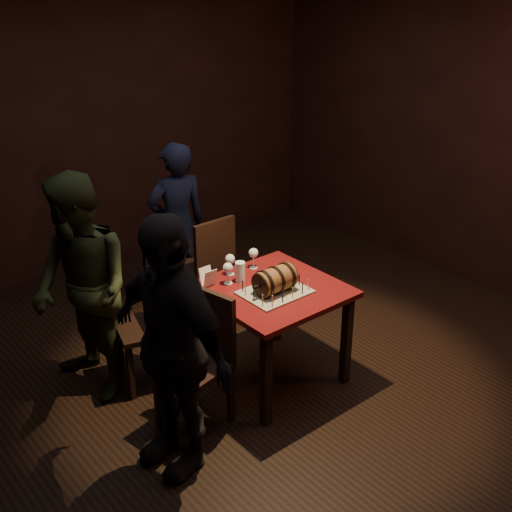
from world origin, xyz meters
The scene contains 16 objects.
room_shell centered at (0.00, 0.00, 1.40)m, with size 5.04×5.04×2.80m.
pub_table centered at (-0.05, -0.10, 0.64)m, with size 0.90×0.90×0.75m.
cake_board centered at (-0.09, -0.17, 0.76)m, with size 0.45×0.35×0.01m, color #9D967F.
barrel_cake centered at (-0.09, -0.17, 0.85)m, with size 0.33×0.19×0.19m.
birthday_candles centered at (-0.09, -0.17, 0.80)m, with size 0.40×0.30×0.09m.
wine_glass_left centered at (-0.25, 0.15, 0.87)m, with size 0.07×0.07×0.16m.
wine_glass_mid centered at (-0.15, 0.26, 0.87)m, with size 0.07×0.07×0.16m.
wine_glass_right centered at (0.05, 0.23, 0.87)m, with size 0.07×0.07×0.16m.
pint_of_ale centered at (-0.16, 0.12, 0.82)m, with size 0.07×0.07×0.15m.
menu_card centered at (-0.38, 0.21, 0.81)m, with size 0.10×0.05×0.13m, color white, non-canonical shape.
chair_back centered at (0.12, 0.92, 0.52)m, with size 0.41×0.41×0.93m.
chair_left_rear centered at (-0.69, 0.42, 0.52)m, with size 0.49×0.49×0.93m.
chair_left_front centered at (-0.71, -0.16, 0.52)m, with size 0.47×0.47×0.93m.
person_back centered at (0.11, 1.35, 0.74)m, with size 0.54×0.35×1.47m, color black.
person_left_rear centered at (-1.14, 0.61, 0.81)m, with size 0.78×0.61×1.62m, color #30381C.
person_left_front centered at (-1.07, -0.38, 0.82)m, with size 0.96×0.40×1.64m, color black.
Camera 1 is at (-2.68, -3.10, 2.82)m, focal length 45.00 mm.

